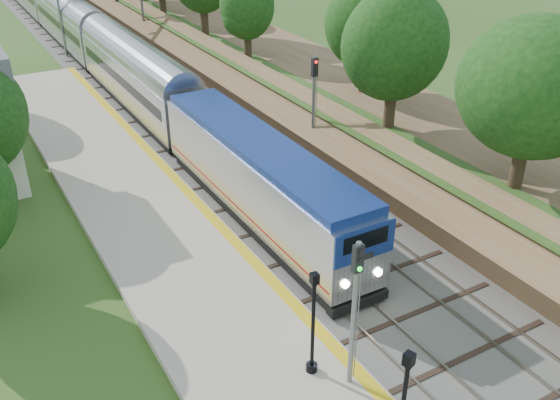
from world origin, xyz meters
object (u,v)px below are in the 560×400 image
signal_farside (314,99)px  lamppost_far (313,329)px  signal_gantry (101,2)px  signal_platform (355,300)px

signal_farside → lamppost_far: bearing=-122.5°
signal_gantry → lamppost_far: signal_gantry is taller
lamppost_far → signal_farside: (9.99, 15.65, 1.93)m
lamppost_far → signal_farside: signal_farside is taller
signal_platform → signal_farside: size_ratio=0.88×
signal_platform → signal_farside: (9.10, 16.78, 0.23)m
signal_gantry → signal_farside: bearing=-83.4°
signal_gantry → signal_platform: (-5.37, -48.98, -0.81)m
signal_farside → signal_platform: bearing=-118.5°
lamppost_far → signal_platform: size_ratio=0.73×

